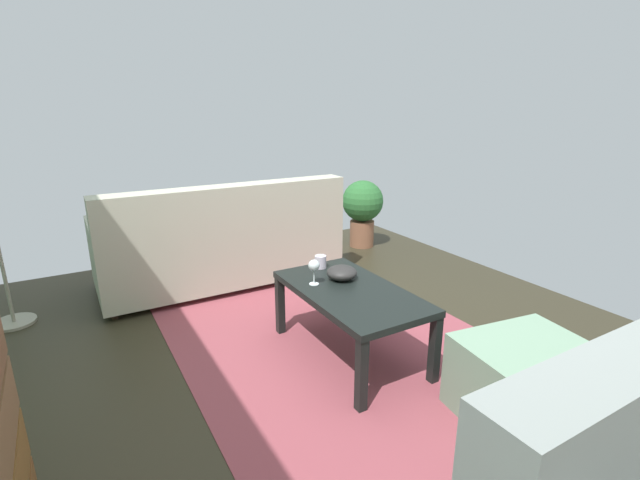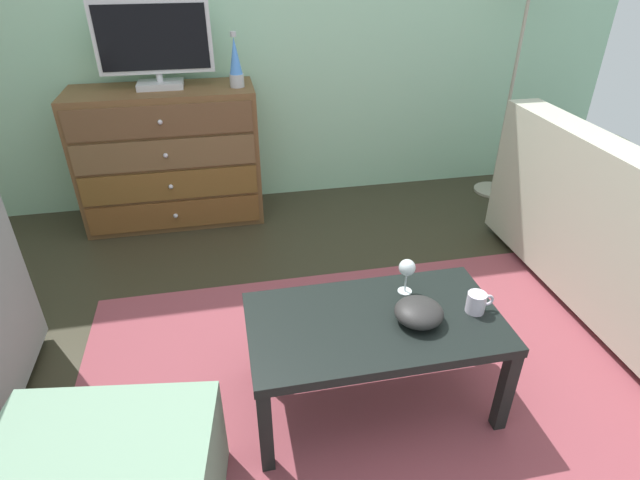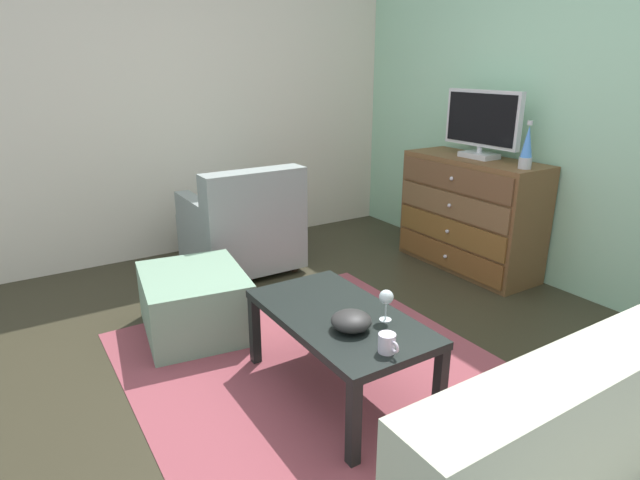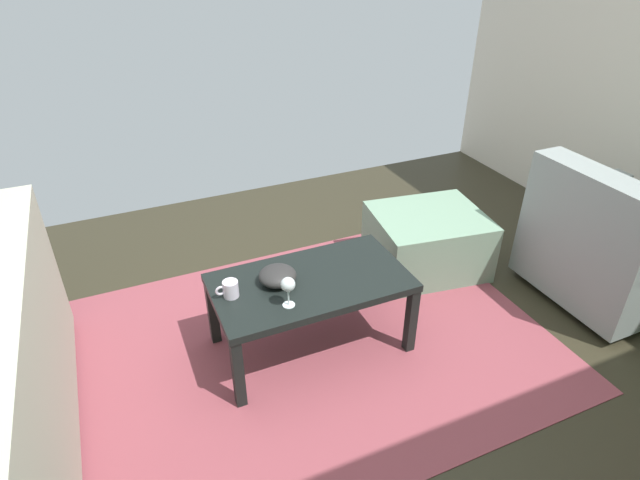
{
  "view_description": "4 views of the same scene",
  "coord_description": "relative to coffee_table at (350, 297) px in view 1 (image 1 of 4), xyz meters",
  "views": [
    {
      "loc": [
        -1.87,
        1.2,
        1.49
      ],
      "look_at": [
        0.3,
        -0.07,
        0.73
      ],
      "focal_mm": 25.28,
      "sensor_mm": 36.0,
      "label": 1
    },
    {
      "loc": [
        -0.34,
        -1.67,
        1.73
      ],
      "look_at": [
        -0.03,
        -0.1,
        0.77
      ],
      "focal_mm": 28.47,
      "sensor_mm": 36.0,
      "label": 2
    },
    {
      "loc": [
        2.08,
        -1.52,
        1.61
      ],
      "look_at": [
        -0.03,
        -0.19,
        0.76
      ],
      "focal_mm": 29.22,
      "sensor_mm": 36.0,
      "label": 3
    },
    {
      "loc": [
        1.0,
        1.79,
        1.99
      ],
      "look_at": [
        0.12,
        -0.21,
        0.66
      ],
      "focal_mm": 29.21,
      "sensor_mm": 36.0,
      "label": 4
    }
  ],
  "objects": [
    {
      "name": "coffee_table",
      "position": [
        0.0,
        0.0,
        0.0
      ],
      "size": [
        1.0,
        0.55,
        0.44
      ],
      "color": "black",
      "rests_on": "ground_plane"
    },
    {
      "name": "area_rug",
      "position": [
        0.03,
        0.0,
        -0.38
      ],
      "size": [
        2.6,
        1.9,
        0.01
      ],
      "primitive_type": "cube",
      "color": "#90414B",
      "rests_on": "ground_plane"
    },
    {
      "name": "bowl_decorative",
      "position": [
        0.16,
        -0.04,
        0.1
      ],
      "size": [
        0.19,
        0.19,
        0.09
      ],
      "primitive_type": "ellipsoid",
      "color": "#2B2A29",
      "rests_on": "coffee_table"
    },
    {
      "name": "wine_glass",
      "position": [
        0.17,
        0.15,
        0.17
      ],
      "size": [
        0.07,
        0.07,
        0.16
      ],
      "color": "silver",
      "rests_on": "coffee_table"
    },
    {
      "name": "ottoman",
      "position": [
        -1.0,
        -0.4,
        -0.19
      ],
      "size": [
        0.78,
        0.69,
        0.39
      ],
      "primitive_type": "cube",
      "rotation": [
        0.0,
        0.0,
        -0.14
      ],
      "color": "gray",
      "rests_on": "ground_plane"
    },
    {
      "name": "ground_plane",
      "position": [
        -0.17,
        0.2,
        -0.41
      ],
      "size": [
        5.27,
        4.45,
        0.05
      ],
      "primitive_type": "cube",
      "color": "#312D1E"
    },
    {
      "name": "potted_plant",
      "position": [
        1.81,
        -1.37,
        0.05
      ],
      "size": [
        0.44,
        0.44,
        0.72
      ],
      "color": "brown",
      "rests_on": "ground_plane"
    },
    {
      "name": "couch_large",
      "position": [
        1.54,
        0.28,
        -0.05
      ],
      "size": [
        0.85,
        1.99,
        0.89
      ],
      "color": "#332319",
      "rests_on": "ground_plane"
    },
    {
      "name": "mug",
      "position": [
        0.41,
        -0.03,
        0.1
      ],
      "size": [
        0.11,
        0.08,
        0.09
      ],
      "color": "silver",
      "rests_on": "coffee_table"
    }
  ]
}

